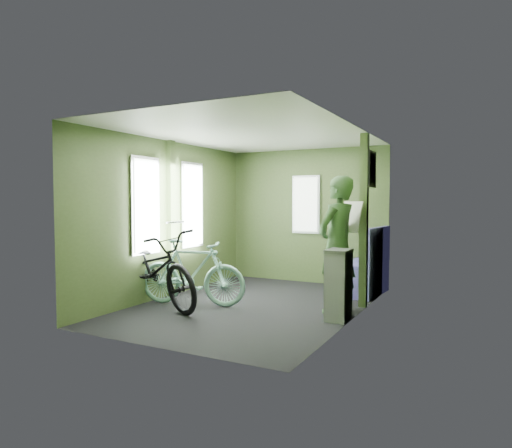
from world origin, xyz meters
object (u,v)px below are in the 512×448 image
(passenger, at_px, (337,244))
(waste_box, at_px, (339,285))
(bicycle_mint, at_px, (192,305))
(bench_seat, at_px, (364,274))
(bicycle_black, at_px, (156,306))

(passenger, bearing_deg, waste_box, 38.09)
(waste_box, bearing_deg, bicycle_mint, -174.80)
(bench_seat, bearing_deg, bicycle_black, -132.09)
(bicycle_black, bearing_deg, bicycle_mint, -32.74)
(passenger, bearing_deg, bicycle_black, -51.94)
(bicycle_black, relative_size, bench_seat, 1.90)
(bicycle_black, distance_m, bench_seat, 3.11)
(bicycle_black, xyz_separation_m, waste_box, (2.38, 0.45, 0.42))
(bicycle_black, height_order, passenger, passenger)
(bicycle_mint, distance_m, waste_box, 2.04)
(waste_box, xyz_separation_m, bench_seat, (-0.11, 1.65, -0.12))
(bicycle_mint, bearing_deg, waste_box, -97.88)
(bicycle_black, bearing_deg, passenger, -46.76)
(bicycle_black, distance_m, bicycle_mint, 0.48)
(bicycle_mint, height_order, passenger, passenger)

